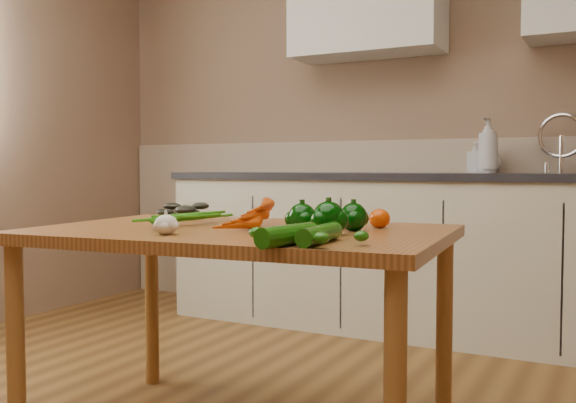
% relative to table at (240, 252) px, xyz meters
% --- Properties ---
extents(room, '(4.04, 5.04, 2.64)m').
position_rel_table_xyz_m(room, '(-0.15, -0.32, 0.60)').
color(room, brown).
rests_on(room, ground).
extents(counter_run, '(2.84, 0.64, 1.14)m').
position_rel_table_xyz_m(counter_run, '(0.06, 1.70, -0.19)').
color(counter_run, beige).
rests_on(counter_run, ground).
extents(table, '(1.42, 0.99, 0.73)m').
position_rel_table_xyz_m(table, '(0.00, 0.00, 0.00)').
color(table, '#985B2C').
rests_on(table, ground).
extents(soap_bottle_a, '(0.15, 0.15, 0.30)m').
position_rel_table_xyz_m(soap_bottle_a, '(0.47, 1.80, 0.41)').
color(soap_bottle_a, silver).
rests_on(soap_bottle_a, counter_run).
extents(soap_bottle_b, '(0.08, 0.08, 0.18)m').
position_rel_table_xyz_m(soap_bottle_b, '(0.39, 1.88, 0.34)').
color(soap_bottle_b, silver).
rests_on(soap_bottle_b, counter_run).
extents(soap_bottle_c, '(0.17, 0.17, 0.17)m').
position_rel_table_xyz_m(soap_bottle_c, '(0.47, 1.86, 0.34)').
color(soap_bottle_c, silver).
rests_on(soap_bottle_c, counter_run).
extents(carrot_bunch, '(0.27, 0.21, 0.07)m').
position_rel_table_xyz_m(carrot_bunch, '(-0.05, 0.03, 0.11)').
color(carrot_bunch, '#CB4304').
rests_on(carrot_bunch, table).
extents(leafy_greens, '(0.19, 0.17, 0.10)m').
position_rel_table_xyz_m(leafy_greens, '(-0.40, 0.24, 0.13)').
color(leafy_greens, black).
rests_on(leafy_greens, table).
extents(garlic_bulb, '(0.07, 0.07, 0.06)m').
position_rel_table_xyz_m(garlic_bulb, '(-0.09, -0.28, 0.11)').
color(garlic_bulb, silver).
rests_on(garlic_bulb, table).
extents(pepper_a, '(0.09, 0.09, 0.09)m').
position_rel_table_xyz_m(pepper_a, '(0.24, -0.01, 0.13)').
color(pepper_a, '#022F03').
rests_on(pepper_a, table).
extents(pepper_b, '(0.09, 0.09, 0.09)m').
position_rel_table_xyz_m(pepper_b, '(0.37, 0.10, 0.13)').
color(pepper_b, '#022F03').
rests_on(pepper_b, table).
extents(pepper_c, '(0.10, 0.10, 0.10)m').
position_rel_table_xyz_m(pepper_c, '(0.35, -0.05, 0.13)').
color(pepper_c, '#022F03').
rests_on(pepper_c, table).
extents(tomato_a, '(0.07, 0.07, 0.07)m').
position_rel_table_xyz_m(tomato_a, '(0.16, 0.17, 0.11)').
color(tomato_a, '#820202').
rests_on(tomato_a, table).
extents(tomato_b, '(0.08, 0.08, 0.07)m').
position_rel_table_xyz_m(tomato_b, '(0.25, 0.22, 0.12)').
color(tomato_b, '#CD3F05').
rests_on(tomato_b, table).
extents(tomato_c, '(0.07, 0.07, 0.07)m').
position_rel_table_xyz_m(tomato_c, '(0.41, 0.22, 0.11)').
color(tomato_c, '#CD3F05').
rests_on(tomato_c, table).
extents(zucchini_a, '(0.07, 0.24, 0.05)m').
position_rel_table_xyz_m(zucchini_a, '(0.42, -0.27, 0.11)').
color(zucchini_a, '#124A07').
rests_on(zucchini_a, table).
extents(zucchini_b, '(0.09, 0.22, 0.06)m').
position_rel_table_xyz_m(zucchini_b, '(0.36, -0.35, 0.11)').
color(zucchini_b, '#124A07').
rests_on(zucchini_b, table).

